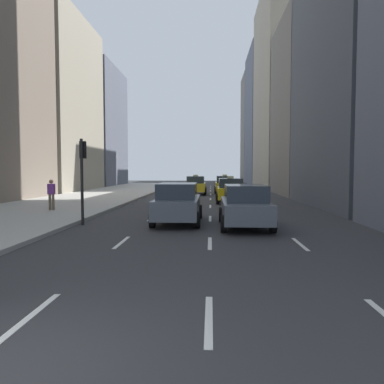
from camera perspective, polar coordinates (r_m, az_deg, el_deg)
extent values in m
cube|color=#ADAAA3|center=(32.20, -14.52, -0.73)|extent=(8.00, 66.00, 0.15)
cube|color=white|center=(6.71, -23.26, -16.88)|extent=(0.12, 2.00, 0.01)
cube|color=white|center=(12.20, -10.65, -7.54)|extent=(0.12, 2.00, 0.01)
cube|color=white|center=(18.02, -6.18, -3.99)|extent=(0.12, 2.00, 0.01)
cube|color=white|center=(23.92, -3.92, -2.17)|extent=(0.12, 2.00, 0.01)
cube|color=white|center=(29.87, -2.56, -1.07)|extent=(0.12, 2.00, 0.01)
cube|color=white|center=(35.83, -1.65, -0.33)|extent=(0.12, 2.00, 0.01)
cube|color=white|center=(41.80, -1.00, 0.19)|extent=(0.12, 2.00, 0.01)
cube|color=white|center=(47.78, -0.51, 0.59)|extent=(0.12, 2.00, 0.01)
cube|color=white|center=(53.77, -0.13, 0.89)|extent=(0.12, 2.00, 0.01)
cube|color=white|center=(6.09, 2.58, -18.74)|extent=(0.12, 2.00, 0.01)
cube|color=white|center=(11.87, 2.73, -7.79)|extent=(0.12, 2.00, 0.01)
cube|color=white|center=(17.79, 2.78, -4.06)|extent=(0.12, 2.00, 0.01)
cube|color=white|center=(23.76, 2.81, -2.20)|extent=(0.12, 2.00, 0.01)
cube|color=white|center=(29.73, 2.82, -1.09)|extent=(0.12, 2.00, 0.01)
cube|color=white|center=(35.72, 2.83, -0.35)|extent=(0.12, 2.00, 0.01)
cube|color=white|center=(41.71, 2.84, 0.18)|extent=(0.12, 2.00, 0.01)
cube|color=white|center=(47.70, 2.85, 0.58)|extent=(0.12, 2.00, 0.01)
cube|color=white|center=(53.69, 2.85, 0.89)|extent=(0.12, 2.00, 0.01)
cube|color=white|center=(12.19, 16.13, -7.63)|extent=(0.12, 2.00, 0.01)
cube|color=white|center=(18.01, 11.75, -4.04)|extent=(0.12, 2.00, 0.01)
cube|color=white|center=(23.92, 9.54, -2.21)|extent=(0.12, 2.00, 0.01)
cube|color=white|center=(29.86, 8.21, -1.10)|extent=(0.12, 2.00, 0.01)
cube|color=white|center=(35.83, 7.32, -0.36)|extent=(0.12, 2.00, 0.01)
cube|color=white|center=(41.80, 6.68, 0.17)|extent=(0.12, 2.00, 0.01)
cube|color=white|center=(47.78, 6.21, 0.57)|extent=(0.12, 2.00, 0.01)
cube|color=white|center=(53.77, 5.84, 0.88)|extent=(0.12, 2.00, 0.01)
cube|color=#A89E89|center=(44.24, -19.71, 12.34)|extent=(6.00, 13.73, 18.73)
cube|color=slate|center=(57.36, -14.18, 9.51)|extent=(6.00, 13.02, 17.14)
cube|color=slate|center=(37.53, 17.71, 12.07)|extent=(6.00, 10.19, 16.20)
cube|color=#A89E89|center=(51.57, 13.75, 14.67)|extent=(6.00, 16.01, 25.03)
cube|color=slate|center=(66.27, 11.20, 11.02)|extent=(6.00, 13.11, 22.46)
cube|color=slate|center=(77.88, 9.91, 9.43)|extent=(6.00, 10.03, 21.27)
cube|color=yellow|center=(35.59, 0.58, 0.78)|extent=(1.80, 4.40, 0.76)
cube|color=#28333D|center=(35.30, 0.57, 1.90)|extent=(1.58, 2.29, 0.64)
cube|color=#F2E599|center=(35.29, 0.57, 2.53)|extent=(0.44, 0.20, 0.14)
cylinder|color=black|center=(37.01, -0.72, 0.29)|extent=(0.22, 0.66, 0.66)
cylinder|color=black|center=(36.94, 2.06, 0.28)|extent=(0.22, 0.66, 0.66)
cylinder|color=black|center=(34.29, -1.01, 0.05)|extent=(0.22, 0.66, 0.66)
cylinder|color=black|center=(34.22, 2.00, 0.04)|extent=(0.22, 0.66, 0.66)
cube|color=yellow|center=(37.61, 4.97, 0.91)|extent=(1.80, 4.40, 0.76)
cube|color=#28333D|center=(37.32, 4.99, 1.96)|extent=(1.58, 2.29, 0.64)
cube|color=#F2E599|center=(37.31, 5.00, 2.56)|extent=(0.44, 0.20, 0.14)
cylinder|color=black|center=(38.96, 3.58, 0.44)|extent=(0.22, 0.66, 0.66)
cylinder|color=black|center=(39.03, 6.22, 0.43)|extent=(0.22, 0.66, 0.66)
cylinder|color=black|center=(36.24, 3.63, 0.22)|extent=(0.22, 0.66, 0.66)
cylinder|color=black|center=(36.31, 6.47, 0.21)|extent=(0.22, 0.66, 0.66)
cube|color=yellow|center=(26.65, 5.83, -0.09)|extent=(1.80, 4.40, 0.76)
cube|color=#28333D|center=(26.35, 5.87, 1.39)|extent=(1.58, 2.29, 0.64)
cube|color=#F2E599|center=(26.34, 5.88, 2.24)|extent=(0.44, 0.20, 0.14)
cylinder|color=black|center=(28.00, 3.85, -0.70)|extent=(0.22, 0.66, 0.66)
cylinder|color=black|center=(28.09, 7.52, -0.71)|extent=(0.22, 0.66, 0.66)
cylinder|color=black|center=(25.28, 3.95, -1.13)|extent=(0.22, 0.66, 0.66)
cylinder|color=black|center=(25.38, 8.02, -1.14)|extent=(0.22, 0.66, 0.66)
cube|color=#565B66|center=(16.34, -2.14, -2.22)|extent=(1.80, 4.70, 0.77)
cube|color=#28333D|center=(16.01, -2.23, 0.20)|extent=(1.58, 2.44, 0.64)
cylinder|color=black|center=(17.92, -4.60, -2.97)|extent=(0.22, 0.66, 0.66)
cylinder|color=black|center=(17.78, 1.17, -3.02)|extent=(0.22, 0.66, 0.66)
cylinder|color=black|center=(15.06, -6.04, -4.19)|extent=(0.22, 0.66, 0.66)
cylinder|color=black|center=(14.89, 0.84, -4.25)|extent=(0.22, 0.66, 0.66)
cube|color=#565B66|center=(15.27, 8.04, -2.69)|extent=(1.80, 4.61, 0.74)
cube|color=#28333D|center=(14.94, 8.16, -0.16)|extent=(1.58, 2.40, 0.64)
cylinder|color=black|center=(16.68, 4.50, -3.44)|extent=(0.22, 0.66, 0.66)
cylinder|color=black|center=(16.83, 10.65, -3.43)|extent=(0.22, 0.66, 0.66)
cylinder|color=black|center=(13.85, 4.84, -4.84)|extent=(0.22, 0.66, 0.66)
cylinder|color=black|center=(14.02, 12.23, -4.80)|extent=(0.22, 0.66, 0.66)
cylinder|color=brown|center=(21.58, -20.83, -1.44)|extent=(0.14, 0.14, 0.86)
cylinder|color=brown|center=(21.51, -20.40, -1.45)|extent=(0.14, 0.14, 0.86)
cube|color=#72338C|center=(21.50, -20.65, 0.44)|extent=(0.36, 0.22, 0.56)
sphere|color=#9E7051|center=(21.49, -20.68, 1.50)|extent=(0.22, 0.22, 0.22)
cylinder|color=black|center=(16.27, -16.42, 1.45)|extent=(0.12, 0.12, 3.60)
cube|color=black|center=(16.45, -16.29, 6.18)|extent=(0.24, 0.20, 0.72)
sphere|color=red|center=(16.57, -16.18, 6.96)|extent=(0.14, 0.14, 0.14)
sphere|color=#4C3F14|center=(16.55, -16.17, 6.16)|extent=(0.14, 0.14, 0.14)
sphere|color=#198C2D|center=(16.54, -16.15, 5.37)|extent=(0.14, 0.14, 0.14)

